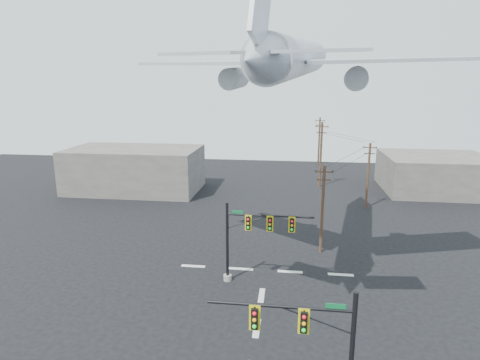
# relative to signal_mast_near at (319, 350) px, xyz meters

# --- Properties ---
(lane_markings) EXTENTS (14.00, 21.20, 0.01)m
(lane_markings) POSITION_rel_signal_mast_near_xyz_m (-3.26, 7.67, -3.40)
(lane_markings) COLOR beige
(lane_markings) RESTS_ON ground
(signal_mast_near) EXTENTS (6.67, 0.69, 6.29)m
(signal_mast_near) POSITION_rel_signal_mast_near_xyz_m (0.00, 0.00, 0.00)
(signal_mast_near) COLOR gray
(signal_mast_near) RESTS_ON ground
(signal_mast_far) EXTENTS (6.70, 0.69, 6.25)m
(signal_mast_far) POSITION_rel_signal_mast_near_xyz_m (-4.41, 12.24, 0.15)
(signal_mast_far) COLOR gray
(signal_mast_far) RESTS_ON ground
(utility_pole_a) EXTENTS (1.59, 0.26, 7.93)m
(utility_pole_a) POSITION_rel_signal_mast_near_xyz_m (1.41, 18.60, 0.74)
(utility_pole_a) COLOR #4D2F21
(utility_pole_a) RESTS_ON ground
(utility_pole_b) EXTENTS (1.62, 0.27, 7.98)m
(utility_pole_b) POSITION_rel_signal_mast_near_xyz_m (7.76, 32.69, 0.77)
(utility_pole_b) COLOR #4D2F21
(utility_pole_b) RESTS_ON ground
(utility_pole_c) EXTENTS (1.89, 0.67, 9.44)m
(utility_pole_c) POSITION_rel_signal_mast_near_xyz_m (2.83, 42.75, 1.53)
(utility_pole_c) COLOR #4D2F21
(utility_pole_c) RESTS_ON ground
(utility_pole_d) EXTENTS (1.76, 0.67, 8.77)m
(utility_pole_d) POSITION_rel_signal_mast_near_xyz_m (3.64, 59.42, 1.18)
(utility_pole_d) COLOR #4D2F21
(utility_pole_d) RESTS_ON ground
(power_lines) EXTENTS (7.79, 40.83, 1.08)m
(power_lines) POSITION_rel_signal_mast_near_xyz_m (4.25, 38.56, 4.55)
(power_lines) COLOR black
(airliner) EXTENTS (24.62, 26.19, 6.94)m
(airliner) POSITION_rel_signal_mast_near_xyz_m (-1.45, 14.89, 13.13)
(airliner) COLOR #ACB0B8
(building_left) EXTENTS (18.00, 10.00, 6.00)m
(building_left) POSITION_rel_signal_mast_near_xyz_m (-23.26, 37.34, -0.41)
(building_left) COLOR slate
(building_left) RESTS_ON ground
(building_right) EXTENTS (14.00, 12.00, 5.00)m
(building_right) POSITION_rel_signal_mast_near_xyz_m (18.74, 42.34, -0.91)
(building_right) COLOR slate
(building_right) RESTS_ON ground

